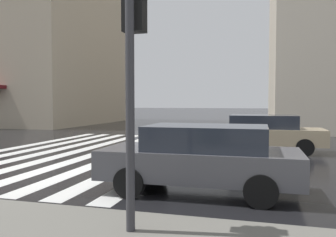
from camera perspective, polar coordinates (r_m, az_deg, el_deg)
name	(u,v)px	position (r m, az deg, el deg)	size (l,w,h in m)	color
ground_plane	(49,172)	(9.95, -19.16, -8.40)	(220.00, 220.00, 0.00)	black
zebra_crossing	(93,151)	(13.75, -12.47, -5.27)	(13.00, 7.50, 0.01)	silver
traffic_signal_post	(133,42)	(4.76, -5.87, 12.58)	(0.44, 0.30, 3.55)	#333338
car_champagne	(266,132)	(13.61, 16.06, -2.20)	(1.85, 4.10, 1.41)	tan
car_dark_grey	(201,156)	(7.25, 5.60, -6.32)	(1.85, 4.10, 1.41)	#4C4C51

